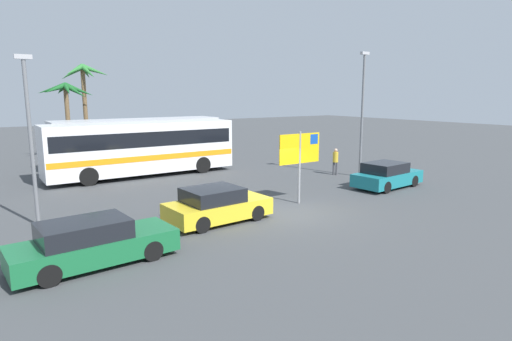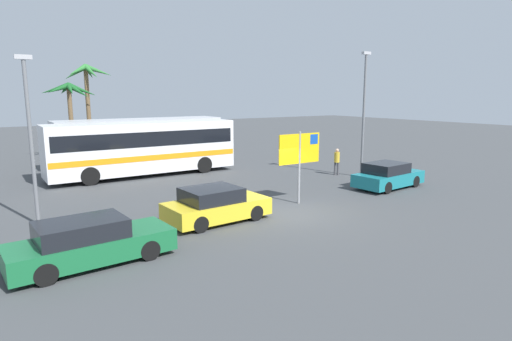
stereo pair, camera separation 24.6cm
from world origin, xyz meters
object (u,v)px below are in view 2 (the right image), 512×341
bus_front_coach (144,146)px  car_green (90,243)px  pedestrian_near_sign (337,160)px  bus_rear_coach (141,140)px  car_yellow (215,205)px  ferry_sign (300,151)px  car_teal (388,176)px

bus_front_coach → car_green: (-5.84, -12.30, -1.15)m
car_green → pedestrian_near_sign: 16.64m
bus_rear_coach → car_yellow: 14.21m
ferry_sign → car_teal: 6.05m
ferry_sign → car_green: size_ratio=0.70×
bus_front_coach → car_teal: bus_front_coach is taller
car_green → pedestrian_near_sign: size_ratio=2.88×
pedestrian_near_sign → car_yellow: bearing=166.7°
ferry_sign → pedestrian_near_sign: ferry_sign is taller
bus_front_coach → car_yellow: 10.69m
car_green → bus_rear_coach: bearing=62.7°
car_green → ferry_sign: bearing=8.7°
bus_front_coach → pedestrian_near_sign: size_ratio=6.82×
ferry_sign → pedestrian_near_sign: 7.46m
car_yellow → car_teal: size_ratio=0.98×
ferry_sign → car_green: bearing=-167.4°
car_teal → car_green: bearing=-177.3°
car_green → car_teal: size_ratio=1.12×
bus_rear_coach → car_teal: bearing=-58.8°
bus_rear_coach → ferry_sign: bearing=-79.6°
bus_rear_coach → pedestrian_near_sign: bus_rear_coach is taller
bus_front_coach → car_green: bus_front_coach is taller
bus_front_coach → ferry_sign: size_ratio=3.39×
pedestrian_near_sign → ferry_sign: bearing=177.3°
car_green → car_yellow: size_ratio=1.15×
bus_rear_coach → ferry_sign: ferry_sign is taller
car_green → car_teal: same height
car_teal → pedestrian_near_sign: bearing=80.5°
bus_rear_coach → car_teal: (8.32, -13.75, -1.15)m
car_yellow → pedestrian_near_sign: 11.42m
bus_front_coach → bus_rear_coach: bearing=73.8°
bus_front_coach → car_yellow: (-0.90, -10.59, -1.15)m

